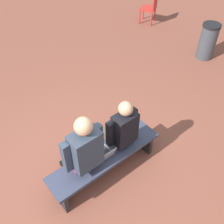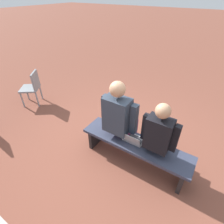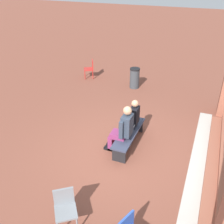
% 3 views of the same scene
% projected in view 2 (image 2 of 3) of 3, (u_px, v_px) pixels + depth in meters
% --- Properties ---
extents(ground_plane, '(60.00, 60.00, 0.00)m').
position_uv_depth(ground_plane, '(117.00, 149.00, 3.25)').
color(ground_plane, brown).
extents(bench, '(1.80, 0.44, 0.45)m').
position_uv_depth(bench, '(135.00, 147.00, 2.82)').
color(bench, '#33384C').
rests_on(bench, ground).
extents(person_student, '(0.52, 0.66, 1.31)m').
position_uv_depth(person_student, '(160.00, 136.00, 2.52)').
color(person_student, '#4C473D').
rests_on(person_student, ground).
extents(person_adult, '(0.60, 0.75, 1.43)m').
position_uv_depth(person_adult, '(121.00, 118.00, 2.79)').
color(person_adult, '#7F2D5B').
rests_on(person_adult, ground).
extents(laptop, '(0.32, 0.29, 0.21)m').
position_uv_depth(laptop, '(133.00, 139.00, 2.75)').
color(laptop, '#9EA0A5').
rests_on(laptop, bench).
extents(plastic_chair_foreground, '(0.59, 0.59, 0.84)m').
position_uv_depth(plastic_chair_foreground, '(32.00, 86.00, 4.29)').
color(plastic_chair_foreground, gray).
rests_on(plastic_chair_foreground, ground).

